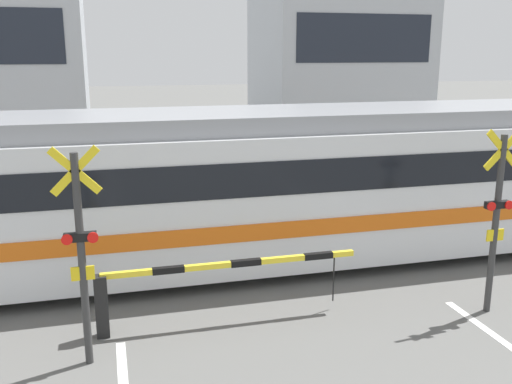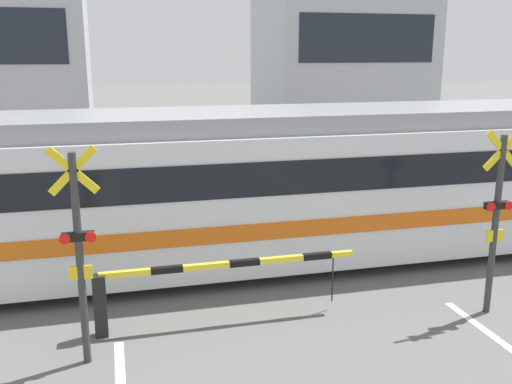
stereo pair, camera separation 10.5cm
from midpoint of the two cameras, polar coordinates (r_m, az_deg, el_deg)
rail_track_near at (r=11.69m, az=0.87°, el=-8.01°), size 50.00×0.10×0.08m
rail_track_far at (r=12.99m, az=-0.79°, el=-5.74°), size 50.00×0.10×0.08m
commuter_train at (r=11.87m, az=0.39°, el=0.90°), size 20.50×3.02×3.24m
crossing_barrier_near at (r=9.37m, az=-7.52°, el=-8.90°), size 4.34×0.20×1.06m
crossing_barrier_far at (r=14.97m, az=4.68°, el=-0.15°), size 4.34×0.20×1.06m
crossing_signal_left at (r=8.28m, az=-16.95°, el=-5.33°), size 0.68×0.15×3.18m
crossing_signal_right at (r=10.32m, az=23.16°, el=-2.09°), size 0.68×0.15×3.18m
pedestrian at (r=17.74m, az=-5.36°, el=2.74°), size 0.38×0.23×1.73m
building_right_of_street at (r=24.90m, az=8.56°, el=13.80°), size 6.49×5.30×8.90m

